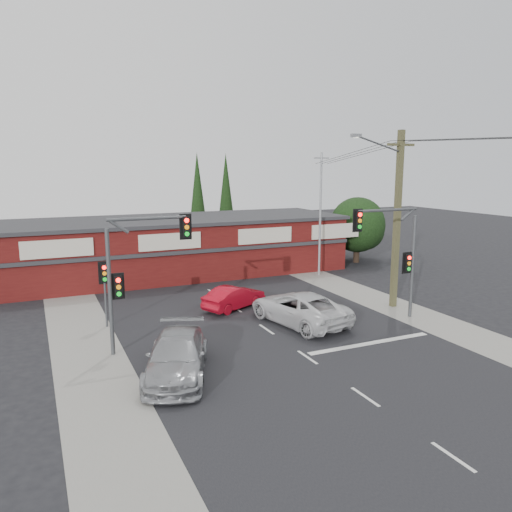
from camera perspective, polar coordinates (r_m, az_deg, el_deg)
name	(u,v)px	position (r m, az deg, el deg)	size (l,w,h in m)	color
ground	(288,344)	(23.28, 3.65, -10.02)	(120.00, 120.00, 0.00)	black
road_strip	(245,315)	(27.55, -1.26, -6.73)	(14.00, 70.00, 0.01)	black
verge_left	(82,336)	(25.61, -19.25, -8.65)	(3.00, 70.00, 0.02)	gray
verge_right	(371,298)	(31.73, 13.05, -4.69)	(3.00, 70.00, 0.02)	gray
stop_line	(370,343)	(23.89, 12.93, -9.69)	(6.50, 0.35, 0.01)	silver
white_suv	(299,308)	(26.01, 4.95, -5.92)	(2.74, 5.94, 1.65)	silver
silver_suv	(177,356)	(19.94, -9.02, -11.23)	(2.23, 5.49, 1.59)	#9FA1A4
red_sedan	(234,297)	(28.62, -2.52, -4.73)	(1.39, 3.99, 1.31)	#AA0A1A
lane_dashes	(307,357)	(21.82, 5.90, -11.43)	(0.12, 34.03, 0.01)	silver
shop_building	(170,246)	(37.87, -9.81, 1.13)	(27.30, 8.40, 4.22)	#4A0F0E
tree_cluster	(356,228)	(43.07, 11.36, 3.20)	(5.90, 5.10, 5.50)	#2D2116
conifer_near	(198,195)	(45.47, -6.69, 6.97)	(1.80, 1.80, 9.25)	#2D2116
conifer_far	(226,193)	(48.51, -3.45, 7.22)	(1.80, 1.80, 9.25)	#2D2116
traffic_mast_left	(134,264)	(21.99, -13.74, -0.86)	(3.77, 0.27, 5.97)	#47494C
traffic_mast_right	(396,246)	(26.87, 15.76, 1.08)	(3.96, 0.27, 5.97)	#47494C
pedestal_signal	(105,281)	(26.06, -16.92, -2.71)	(0.55, 0.27, 3.38)	#47494C
utility_pole	(396,214)	(29.16, 15.66, 4.65)	(4.38, 0.59, 10.00)	brown
steel_pole	(320,212)	(36.88, 7.36, 4.98)	(1.20, 0.16, 9.00)	gray
power_lines	(482,144)	(25.20, 24.40, 11.60)	(2.01, 29.00, 1.22)	black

